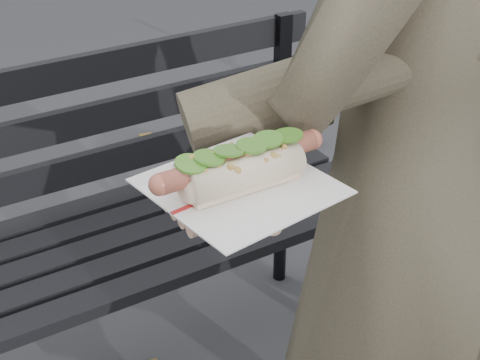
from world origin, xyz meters
name	(u,v)px	position (x,y,z in m)	size (l,w,h in m)	color
park_bench	(70,219)	(0.06, 0.86, 0.52)	(1.50, 0.44, 0.88)	black
person	(402,197)	(0.42, 0.13, 0.86)	(0.63, 0.41, 1.72)	#41392B
held_hotdog	(334,96)	(0.22, 0.09, 1.11)	(0.62, 0.32, 0.20)	#41392B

